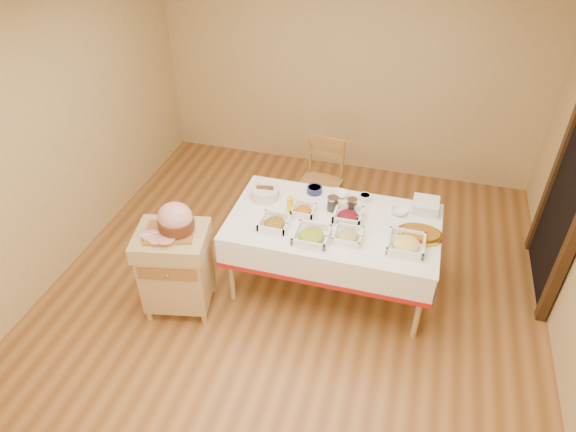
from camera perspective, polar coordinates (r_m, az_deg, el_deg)
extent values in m
plane|color=#935D2D|center=(4.80, 0.34, -9.30)|extent=(5.00, 5.00, 0.00)
plane|color=white|center=(3.43, 0.50, 22.28)|extent=(5.00, 5.00, 0.00)
plane|color=tan|center=(6.16, 6.85, 16.13)|extent=(4.50, 0.00, 4.50)
plane|color=tan|center=(4.97, -25.70, 7.28)|extent=(0.00, 5.00, 5.00)
cube|color=black|center=(4.95, 29.05, 2.59)|extent=(0.06, 0.90, 2.10)
cube|color=#372211|center=(5.36, 28.12, 5.53)|extent=(0.08, 0.10, 2.10)
cube|color=tan|center=(4.48, 5.09, -0.87)|extent=(1.80, 1.00, 0.04)
cylinder|color=tan|center=(4.60, -6.34, -5.95)|extent=(0.05, 0.05, 0.71)
cylinder|color=tan|center=(5.20, -3.06, 0.11)|extent=(0.05, 0.05, 0.71)
cylinder|color=tan|center=(4.39, 14.37, -9.77)|extent=(0.05, 0.05, 0.71)
cylinder|color=tan|center=(5.01, 15.06, -2.95)|extent=(0.05, 0.05, 0.71)
cube|color=white|center=(4.47, 5.11, -0.62)|extent=(1.82, 1.02, 0.01)
cube|color=tan|center=(4.59, -12.23, -6.19)|extent=(0.63, 0.55, 0.59)
cube|color=tan|center=(4.35, -12.85, -2.65)|extent=(0.68, 0.60, 0.15)
cube|color=olive|center=(4.31, -13.88, -6.27)|extent=(0.48, 0.11, 0.12)
sphere|color=#B59033|center=(4.31, -13.94, -6.36)|extent=(0.03, 0.03, 0.03)
cylinder|color=tan|center=(4.81, -15.37, -10.08)|extent=(0.05, 0.05, 0.10)
cylinder|color=tan|center=(5.04, -13.28, -7.01)|extent=(0.05, 0.05, 0.10)
cylinder|color=tan|center=(4.62, -9.96, -11.51)|extent=(0.05, 0.05, 0.10)
cylinder|color=tan|center=(4.86, -8.09, -8.22)|extent=(0.05, 0.05, 0.10)
cube|color=olive|center=(5.45, 3.49, 3.50)|extent=(0.47, 0.46, 0.03)
cylinder|color=olive|center=(5.50, 0.96, 0.86)|extent=(0.04, 0.04, 0.45)
cylinder|color=olive|center=(5.78, 2.36, 2.81)|extent=(0.04, 0.04, 0.45)
cylinder|color=olive|center=(5.40, 4.52, -0.05)|extent=(0.04, 0.04, 0.45)
cylinder|color=olive|center=(5.68, 5.77, 1.98)|extent=(0.04, 0.04, 0.45)
cylinder|color=olive|center=(5.53, 2.48, 6.83)|extent=(0.04, 0.04, 0.48)
cylinder|color=olive|center=(5.43, 6.07, 6.03)|extent=(0.04, 0.04, 0.48)
cube|color=olive|center=(5.37, 4.36, 8.29)|extent=(0.38, 0.08, 0.09)
cube|color=olive|center=(4.30, -13.00, -1.77)|extent=(0.38, 0.31, 0.02)
ellipsoid|color=#DA958D|center=(4.22, -12.44, -0.12)|extent=(0.29, 0.26, 0.25)
cylinder|color=#592914|center=(4.26, -12.33, -0.84)|extent=(0.29, 0.29, 0.10)
cube|color=silver|center=(4.21, -14.53, -2.72)|extent=(0.24, 0.11, 0.00)
cylinder|color=silver|center=(4.29, -14.24, -1.74)|extent=(0.28, 0.08, 0.01)
cube|color=white|center=(4.38, -1.50, -1.09)|extent=(0.25, 0.25, 0.02)
ellipsoid|color=red|center=(4.37, -1.51, -0.84)|extent=(0.19, 0.19, 0.07)
cylinder|color=silver|center=(4.33, -0.92, -1.11)|extent=(0.15, 0.01, 0.11)
cube|color=white|center=(4.25, 2.63, -2.51)|extent=(0.28, 0.28, 0.02)
ellipsoid|color=gold|center=(4.23, 2.64, -2.23)|extent=(0.22, 0.22, 0.08)
cylinder|color=silver|center=(4.20, 3.37, -2.58)|extent=(0.16, 0.01, 0.12)
cube|color=white|center=(4.29, 6.64, -2.42)|extent=(0.24, 0.24, 0.01)
ellipsoid|color=tan|center=(4.27, 6.66, -2.18)|extent=(0.18, 0.18, 0.06)
cylinder|color=silver|center=(4.25, 7.29, -2.47)|extent=(0.13, 0.01, 0.10)
cube|color=white|center=(4.28, 12.93, -3.32)|extent=(0.30, 0.30, 0.02)
ellipsoid|color=#E4CC6C|center=(4.26, 12.99, -3.04)|extent=(0.23, 0.23, 0.08)
cylinder|color=silver|center=(4.24, 13.82, -3.42)|extent=(0.15, 0.01, 0.11)
cube|color=white|center=(4.54, 1.73, 0.41)|extent=(0.20, 0.20, 0.01)
ellipsoid|color=#B5610D|center=(4.53, 1.74, 0.61)|extent=(0.15, 0.15, 0.05)
cylinder|color=silver|center=(4.50, 2.22, 0.42)|extent=(0.13, 0.01, 0.10)
cube|color=white|center=(4.50, 6.67, -0.25)|extent=(0.24, 0.24, 0.02)
ellipsoid|color=#5D0B17|center=(4.48, 6.69, 0.01)|extent=(0.19, 0.19, 0.06)
cylinder|color=silver|center=(4.45, 7.32, -0.23)|extent=(0.16, 0.01, 0.12)
cylinder|color=white|center=(4.77, -2.00, 2.76)|extent=(0.13, 0.13, 0.06)
cylinder|color=black|center=(4.76, -2.01, 2.95)|extent=(0.10, 0.10, 0.02)
cylinder|color=#1B1D51|center=(4.79, 2.96, 2.93)|extent=(0.14, 0.14, 0.06)
cylinder|color=#5D0B17|center=(4.78, 2.97, 3.12)|extent=(0.11, 0.11, 0.02)
cylinder|color=white|center=(4.74, 8.55, 2.06)|extent=(0.11, 0.11, 0.05)
cylinder|color=#B5610D|center=(4.73, 8.57, 2.23)|extent=(0.09, 0.09, 0.02)
imported|color=white|center=(4.77, 5.72, 2.46)|extent=(0.16, 0.16, 0.04)
imported|color=white|center=(4.63, 12.28, 0.53)|extent=(0.18, 0.18, 0.05)
cylinder|color=silver|center=(4.56, 4.98, 1.31)|extent=(0.10, 0.10, 0.12)
cylinder|color=silver|center=(4.52, 5.03, 1.99)|extent=(0.10, 0.10, 0.01)
cylinder|color=black|center=(4.57, 4.97, 1.14)|extent=(0.08, 0.08, 0.09)
cylinder|color=silver|center=(4.57, 7.11, 1.18)|extent=(0.09, 0.09, 0.11)
cylinder|color=silver|center=(4.54, 7.16, 1.81)|extent=(0.10, 0.10, 0.01)
cylinder|color=black|center=(4.58, 7.09, 1.03)|extent=(0.08, 0.08, 0.08)
cylinder|color=yellow|center=(4.52, 0.24, 1.26)|extent=(0.06, 0.06, 0.15)
cone|color=yellow|center=(4.46, 0.24, 2.21)|extent=(0.04, 0.04, 0.04)
cylinder|color=silver|center=(4.72, -2.57, 2.57)|extent=(0.26, 0.26, 0.09)
cube|color=white|center=(4.73, 14.96, 0.71)|extent=(0.23, 0.23, 0.01)
cube|color=white|center=(4.73, 14.99, 0.85)|extent=(0.23, 0.23, 0.01)
cube|color=white|center=(4.72, 15.01, 0.99)|extent=(0.23, 0.23, 0.01)
cube|color=white|center=(4.71, 15.04, 1.13)|extent=(0.23, 0.23, 0.01)
cube|color=white|center=(4.70, 15.07, 1.27)|extent=(0.23, 0.23, 0.01)
cube|color=white|center=(4.69, 15.09, 1.41)|extent=(0.23, 0.23, 0.01)
cube|color=white|center=(4.69, 15.12, 1.55)|extent=(0.23, 0.23, 0.01)
ellipsoid|color=#B59033|center=(4.41, 14.42, -2.01)|extent=(0.38, 0.27, 0.03)
ellipsoid|color=#8D570F|center=(4.40, 14.45, -1.88)|extent=(0.32, 0.23, 0.04)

